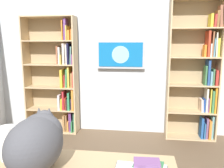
% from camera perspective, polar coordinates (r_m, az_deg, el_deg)
% --- Properties ---
extents(wall_back, '(4.52, 0.06, 2.70)m').
position_cam_1_polar(wall_back, '(3.91, 2.09, 7.18)').
color(wall_back, silver).
rests_on(wall_back, ground).
extents(bookshelf_left, '(0.79, 0.28, 2.24)m').
position_cam_1_polar(bookshelf_left, '(3.87, 21.17, 2.16)').
color(bookshelf_left, tan).
rests_on(bookshelf_left, ground).
extents(bookshelf_right, '(0.91, 0.28, 2.01)m').
position_cam_1_polar(bookshelf_right, '(4.03, -13.51, 1.61)').
color(bookshelf_right, tan).
rests_on(bookshelf_right, ground).
extents(wall_mounted_tv, '(0.81, 0.07, 0.47)m').
position_cam_1_polar(wall_mounted_tv, '(3.83, 2.21, 7.47)').
color(wall_mounted_tv, '#B7B7BC').
extents(cat, '(0.33, 0.56, 0.36)m').
position_cam_1_polar(cat, '(1.52, -18.54, -13.46)').
color(cat, '#4C4C51').
rests_on(cat, desk).
extents(paper_towel_roll, '(0.11, 0.11, 0.23)m').
position_cam_1_polar(paper_towel_roll, '(1.72, -24.83, -13.42)').
color(paper_towel_roll, white).
rests_on(paper_towel_roll, desk).
extents(desk_book_stack, '(0.21, 0.16, 0.04)m').
position_cam_1_polar(desk_book_stack, '(1.54, 9.02, -19.47)').
color(desk_book_stack, '#387A47').
rests_on(desk_book_stack, desk).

